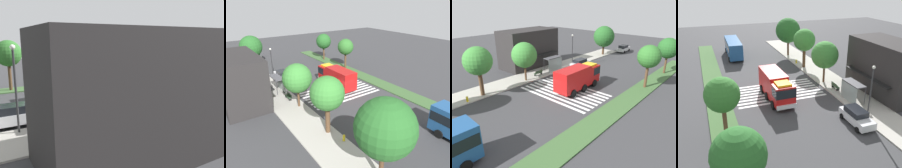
{
  "view_description": "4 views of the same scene",
  "coord_description": "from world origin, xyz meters",
  "views": [
    {
      "loc": [
        14.23,
        24.48,
        6.78
      ],
      "look_at": [
        0.68,
        1.19,
        1.53
      ],
      "focal_mm": 37.46,
      "sensor_mm": 36.0,
      "label": 1
    },
    {
      "loc": [
        -25.13,
        18.81,
        14.7
      ],
      "look_at": [
        1.6,
        0.04,
        1.35
      ],
      "focal_mm": 34.07,
      "sensor_mm": 36.0,
      "label": 2
    },
    {
      "loc": [
        -19.97,
        -18.66,
        12.54
      ],
      "look_at": [
        1.34,
        0.14,
        1.17
      ],
      "focal_mm": 33.63,
      "sensor_mm": 36.0,
      "label": 3
    },
    {
      "loc": [
        32.58,
        -9.68,
        14.73
      ],
      "look_at": [
        2.19,
        1.56,
        1.33
      ],
      "focal_mm": 40.38,
      "sensor_mm": 36.0,
      "label": 4
    }
  ],
  "objects": [
    {
      "name": "crosswalk",
      "position": [
        1.27,
        0.0,
        0.01
      ],
      "size": [
        6.75,
        12.16,
        0.01
      ],
      "color": "silver",
      "rests_on": "ground_plane"
    },
    {
      "name": "bench_near_shelter",
      "position": [
        3.45,
        8.05,
        0.59
      ],
      "size": [
        1.6,
        0.5,
        0.9
      ],
      "color": "#2D472D",
      "rests_on": "sidewalk"
    },
    {
      "name": "fire_truck",
      "position": [
        3.55,
        -0.86,
        1.98
      ],
      "size": [
        8.37,
        2.87,
        3.53
      ],
      "rotation": [
        0.0,
        0.0,
        0.01
      ],
      "color": "#B71414",
      "rests_on": "ground_plane"
    },
    {
      "name": "transit_bus",
      "position": [
        -19.03,
        -3.04,
        2.06
      ],
      "size": [
        10.52,
        3.14,
        3.47
      ],
      "rotation": [
        0.0,
        0.0,
        3.11
      ],
      "color": "navy",
      "rests_on": "ground_plane"
    },
    {
      "name": "median_strip",
      "position": [
        0.0,
        -8.26,
        0.07
      ],
      "size": [
        60.0,
        3.0,
        0.14
      ],
      "primitive_type": "cube",
      "color": "#3D6033",
      "rests_on": "ground_plane"
    },
    {
      "name": "fire_hydrant",
      "position": [
        -9.8,
        7.26,
        0.49
      ],
      "size": [
        0.28,
        0.28,
        0.7
      ],
      "primitive_type": "cylinder",
      "color": "gold",
      "rests_on": "sidewalk"
    },
    {
      "name": "median_tree_far_west",
      "position": [
        10.62,
        -8.26,
        4.88
      ],
      "size": [
        3.38,
        3.38,
        6.48
      ],
      "color": "#513823",
      "rests_on": "median_strip"
    },
    {
      "name": "storefront_building",
      "position": [
        6.53,
        14.08,
        3.65
      ],
      "size": [
        11.2,
        6.4,
        7.3
      ],
      "color": "#282626",
      "rests_on": "ground_plane"
    },
    {
      "name": "sidewalk",
      "position": [
        0.0,
        9.02,
        0.07
      ],
      "size": [
        60.0,
        4.54,
        0.14
      ],
      "primitive_type": "cube",
      "color": "#ADA89E",
      "rests_on": "ground_plane"
    },
    {
      "name": "parked_car_west",
      "position": [
        12.44,
        5.56,
        0.9
      ],
      "size": [
        4.64,
        2.04,
        1.74
      ],
      "rotation": [
        0.0,
        0.0,
        0.0
      ],
      "color": "silver",
      "rests_on": "ground_plane"
    },
    {
      "name": "sidewalk_tree_west",
      "position": [
        -7.35,
        7.76,
        5.0
      ],
      "size": [
        3.87,
        3.87,
        6.85
      ],
      "color": "#513823",
      "rests_on": "sidewalk"
    },
    {
      "name": "ground_plane",
      "position": [
        0.0,
        0.0,
        0.0
      ],
      "size": [
        120.0,
        120.0,
        0.0
      ],
      "primitive_type": "plane",
      "color": "#38383A"
    },
    {
      "name": "sidewalk_tree_center",
      "position": [
        0.39,
        7.76,
        4.41
      ],
      "size": [
        4.09,
        4.09,
        6.33
      ],
      "color": "#513823",
      "rests_on": "sidewalk"
    },
    {
      "name": "bus_stop_shelter",
      "position": [
        7.45,
        8.02,
        1.89
      ],
      "size": [
        3.5,
        1.4,
        2.46
      ],
      "color": "#4C4C51",
      "rests_on": "sidewalk"
    },
    {
      "name": "street_lamp",
      "position": [
        12.04,
        7.36,
        3.83
      ],
      "size": [
        0.36,
        0.36,
        6.26
      ],
      "color": "#2D2D30",
      "rests_on": "sidewalk"
    }
  ]
}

